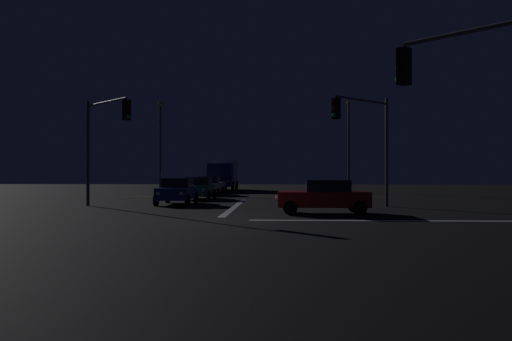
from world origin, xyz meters
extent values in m
cube|color=black|center=(0.00, 0.00, -0.05)|extent=(120.00, 120.00, 0.10)
cube|color=white|center=(0.00, 8.06, 0.00)|extent=(0.35, 13.79, 0.01)
cube|color=yellow|center=(0.00, 19.66, 0.00)|extent=(22.00, 0.15, 0.01)
cube|color=white|center=(8.16, 0.00, 0.00)|extent=(13.79, 0.40, 0.01)
cube|color=navy|center=(-3.63, 10.00, 0.67)|extent=(1.80, 4.20, 0.70)
cube|color=black|center=(-3.63, 10.20, 1.29)|extent=(1.60, 2.00, 0.55)
cylinder|color=black|center=(-2.73, 8.45, 0.32)|extent=(0.22, 0.64, 0.64)
cylinder|color=black|center=(-4.53, 8.45, 0.32)|extent=(0.22, 0.64, 0.64)
cylinder|color=black|center=(-2.73, 11.55, 0.32)|extent=(0.22, 0.64, 0.64)
cylinder|color=black|center=(-4.53, 11.55, 0.32)|extent=(0.22, 0.64, 0.64)
sphere|color=#F9EFC6|center=(-2.98, 7.88, 0.72)|extent=(0.22, 0.22, 0.22)
sphere|color=#F9EFC6|center=(-4.28, 7.88, 0.72)|extent=(0.22, 0.22, 0.22)
cube|color=#14512D|center=(-3.23, 15.97, 0.67)|extent=(1.80, 4.20, 0.70)
cube|color=black|center=(-3.23, 16.17, 1.29)|extent=(1.60, 2.00, 0.55)
cylinder|color=black|center=(-2.33, 14.42, 0.32)|extent=(0.22, 0.64, 0.64)
cylinder|color=black|center=(-4.13, 14.42, 0.32)|extent=(0.22, 0.64, 0.64)
cylinder|color=black|center=(-2.33, 17.52, 0.32)|extent=(0.22, 0.64, 0.64)
cylinder|color=black|center=(-4.13, 17.52, 0.32)|extent=(0.22, 0.64, 0.64)
sphere|color=#F9EFC6|center=(-2.58, 13.85, 0.72)|extent=(0.22, 0.22, 0.22)
sphere|color=#F9EFC6|center=(-3.88, 13.85, 0.72)|extent=(0.22, 0.22, 0.22)
cube|color=#B7B7BC|center=(-3.39, 22.35, 0.67)|extent=(1.80, 4.20, 0.70)
cube|color=black|center=(-3.39, 22.55, 1.29)|extent=(1.60, 2.00, 0.55)
cylinder|color=black|center=(-2.49, 20.80, 0.32)|extent=(0.22, 0.64, 0.64)
cylinder|color=black|center=(-4.29, 20.80, 0.32)|extent=(0.22, 0.64, 0.64)
cylinder|color=black|center=(-2.49, 23.90, 0.32)|extent=(0.22, 0.64, 0.64)
cylinder|color=black|center=(-4.29, 23.90, 0.32)|extent=(0.22, 0.64, 0.64)
sphere|color=#F9EFC6|center=(-2.74, 20.23, 0.72)|extent=(0.22, 0.22, 0.22)
sphere|color=#F9EFC6|center=(-4.04, 20.23, 0.72)|extent=(0.22, 0.22, 0.22)
cube|color=silver|center=(-3.58, 27.63, 0.67)|extent=(1.80, 4.20, 0.70)
cube|color=black|center=(-3.58, 27.83, 1.29)|extent=(1.60, 2.00, 0.55)
cylinder|color=black|center=(-2.68, 26.08, 0.32)|extent=(0.22, 0.64, 0.64)
cylinder|color=black|center=(-4.48, 26.08, 0.32)|extent=(0.22, 0.64, 0.64)
cylinder|color=black|center=(-2.68, 29.18, 0.32)|extent=(0.22, 0.64, 0.64)
cylinder|color=black|center=(-4.48, 29.18, 0.32)|extent=(0.22, 0.64, 0.64)
sphere|color=#F9EFC6|center=(-2.93, 25.51, 0.72)|extent=(0.22, 0.22, 0.22)
sphere|color=#F9EFC6|center=(-4.23, 25.51, 0.72)|extent=(0.22, 0.22, 0.22)
cube|color=navy|center=(-3.40, 30.95, 1.63)|extent=(2.40, 2.20, 2.30)
cube|color=silver|center=(-3.40, 35.45, 1.78)|extent=(2.40, 5.00, 2.60)
cylinder|color=black|center=(-2.20, 31.55, 0.48)|extent=(0.28, 0.96, 0.96)
cylinder|color=black|center=(-4.60, 31.55, 0.48)|extent=(0.28, 0.96, 0.96)
cylinder|color=black|center=(-2.20, 36.25, 0.48)|extent=(0.28, 0.96, 0.96)
cylinder|color=black|center=(-4.60, 36.25, 0.48)|extent=(0.28, 0.96, 0.96)
sphere|color=#F9EFC6|center=(-2.55, 29.80, 1.03)|extent=(0.26, 0.26, 0.26)
sphere|color=#F9EFC6|center=(-4.25, 29.80, 1.03)|extent=(0.26, 0.26, 0.26)
cube|color=maroon|center=(4.51, 3.45, 0.67)|extent=(4.20, 1.80, 0.70)
cube|color=black|center=(4.71, 3.45, 1.29)|extent=(2.00, 1.60, 0.55)
cylinder|color=black|center=(2.96, 2.55, 0.32)|extent=(0.64, 0.22, 0.64)
cylinder|color=black|center=(2.96, 4.35, 0.32)|extent=(0.64, 0.22, 0.64)
cylinder|color=black|center=(6.06, 2.55, 0.32)|extent=(0.64, 0.22, 0.64)
cylinder|color=black|center=(6.06, 4.35, 0.32)|extent=(0.64, 0.22, 0.64)
sphere|color=#F9EFC6|center=(2.39, 2.80, 0.72)|extent=(0.22, 0.22, 0.22)
sphere|color=#F9EFC6|center=(2.39, 4.10, 0.72)|extent=(0.22, 0.22, 0.22)
cylinder|color=#4C4C51|center=(-8.46, 8.46, 3.01)|extent=(0.18, 0.18, 6.01)
cylinder|color=#4C4C51|center=(-6.88, 6.88, 5.71)|extent=(3.26, 3.26, 0.12)
cube|color=black|center=(-5.29, 5.29, 5.09)|extent=(0.46, 0.46, 1.05)
sphere|color=black|center=(-5.18, 5.18, 5.43)|extent=(0.22, 0.22, 0.22)
sphere|color=black|center=(-5.18, 5.18, 5.09)|extent=(0.22, 0.22, 0.22)
sphere|color=green|center=(-5.18, 5.18, 4.74)|extent=(0.22, 0.22, 0.22)
cylinder|color=#4C4C51|center=(8.46, 8.46, 3.02)|extent=(0.18, 0.18, 6.03)
cylinder|color=#4C4C51|center=(6.89, 6.89, 5.73)|extent=(3.24, 3.24, 0.12)
cube|color=black|center=(5.31, 5.31, 5.11)|extent=(0.46, 0.46, 1.05)
sphere|color=black|center=(5.20, 5.20, 5.45)|extent=(0.22, 0.22, 0.22)
sphere|color=black|center=(5.20, 5.20, 5.11)|extent=(0.22, 0.22, 0.22)
sphere|color=green|center=(5.20, 5.20, 4.76)|extent=(0.22, 0.22, 0.22)
cylinder|color=#4C4C51|center=(7.23, -7.23, 5.55)|extent=(2.55, 2.55, 0.12)
cube|color=black|center=(5.99, -5.99, 4.92)|extent=(0.46, 0.46, 1.05)
sphere|color=black|center=(5.88, -5.88, 5.27)|extent=(0.22, 0.22, 0.22)
sphere|color=black|center=(5.88, -5.88, 4.92)|extent=(0.22, 0.22, 0.22)
sphere|color=green|center=(5.88, -5.88, 4.58)|extent=(0.22, 0.22, 0.22)
cylinder|color=#424247|center=(-9.16, 29.66, 4.21)|extent=(0.20, 0.20, 8.41)
sphere|color=#F9AD47|center=(-9.16, 29.66, 8.59)|extent=(0.44, 0.44, 0.44)
cylinder|color=#424247|center=(9.16, 29.66, 4.19)|extent=(0.20, 0.20, 8.39)
sphere|color=#F9AD47|center=(9.16, 29.66, 8.57)|extent=(0.44, 0.44, 0.44)
camera|label=1|loc=(2.46, -20.92, 1.94)|focal=36.65mm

